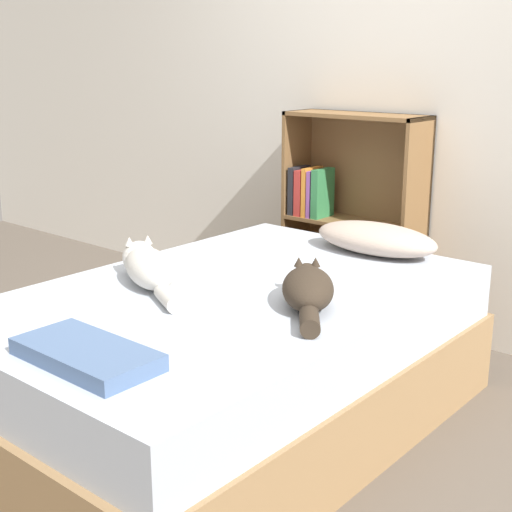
% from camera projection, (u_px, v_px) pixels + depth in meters
% --- Properties ---
extents(ground_plane, '(8.00, 8.00, 0.00)m').
position_uv_depth(ground_plane, '(232.00, 423.00, 2.81)').
color(ground_plane, brown).
extents(wall_back, '(8.00, 0.06, 2.50)m').
position_uv_depth(wall_back, '(421.00, 88.00, 3.51)').
color(wall_back, silver).
rests_on(wall_back, ground_plane).
extents(bed, '(1.27, 1.95, 0.55)m').
position_uv_depth(bed, '(231.00, 359.00, 2.74)').
color(bed, '#99754C').
rests_on(bed, ground_plane).
extents(pillow, '(0.58, 0.29, 0.13)m').
position_uv_depth(pillow, '(376.00, 239.00, 3.15)').
color(pillow, '#B29E8E').
rests_on(pillow, bed).
extents(cat_light, '(0.53, 0.34, 0.16)m').
position_uv_depth(cat_light, '(148.00, 267.00, 2.72)').
color(cat_light, beige).
rests_on(cat_light, bed).
extents(cat_dark, '(0.39, 0.45, 0.14)m').
position_uv_depth(cat_dark, '(308.00, 289.00, 2.47)').
color(cat_dark, '#33281E').
rests_on(cat_dark, bed).
extents(bookshelf, '(0.75, 0.26, 1.12)m').
position_uv_depth(bookshelf, '(351.00, 216.00, 3.78)').
color(bookshelf, brown).
rests_on(bookshelf, ground_plane).
extents(blanket_fold, '(0.45, 0.22, 0.05)m').
position_uv_depth(blanket_fold, '(87.00, 354.00, 2.02)').
color(blanket_fold, '#4C668E').
rests_on(blanket_fold, bed).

